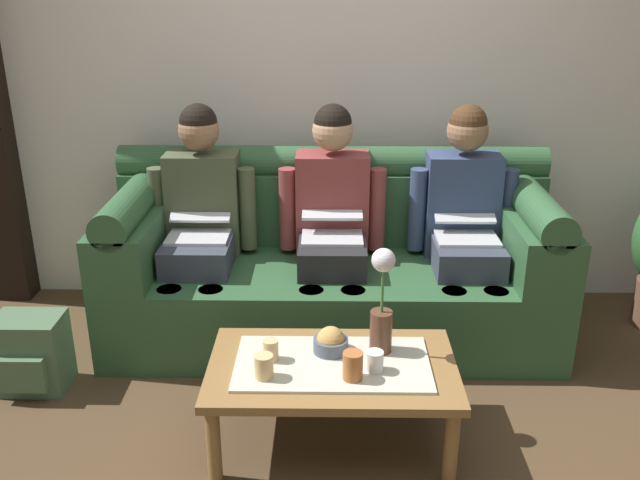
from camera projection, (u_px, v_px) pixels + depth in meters
ground_plane at (332, 472)px, 2.71m from camera, size 14.00×14.00×0.00m
back_wall_patterned at (333, 47)px, 3.76m from camera, size 6.00×0.12×2.90m
couch at (332, 267)px, 3.66m from camera, size 2.31×0.88×0.96m
person_left at (201, 215)px, 3.56m from camera, size 0.56×0.67×1.22m
person_middle at (332, 216)px, 3.55m from camera, size 0.56×0.67×1.22m
person_right at (464, 217)px, 3.54m from camera, size 0.56×0.67×1.22m
coffee_table at (332, 373)px, 2.77m from camera, size 1.00×0.60×0.38m
flower_vase at (382, 306)px, 2.76m from camera, size 0.10×0.10×0.45m
snack_bowl at (331, 342)px, 2.82m from camera, size 0.14×0.14×0.12m
cup_near_left at (264, 366)px, 2.63m from camera, size 0.07×0.07×0.10m
cup_near_right at (271, 350)px, 2.75m from camera, size 0.06×0.06×0.09m
cup_far_center at (353, 366)px, 2.62m from camera, size 0.08×0.08×0.11m
cup_far_left at (375, 361)px, 2.68m from camera, size 0.07×0.07×0.08m
backpack_left at (32, 354)px, 3.19m from camera, size 0.31×0.27×0.36m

